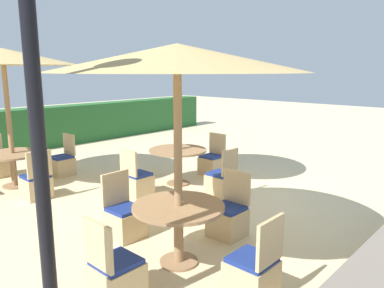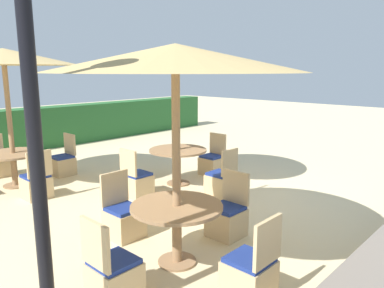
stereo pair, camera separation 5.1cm
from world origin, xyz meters
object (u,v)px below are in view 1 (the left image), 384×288
parasol_center (177,61)px  round_table_front_left (178,217)px  patio_chair_center_west (137,183)px  patio_chair_back_left_south (36,185)px  round_table_center (178,156)px  patio_chair_front_left_east (228,218)px  lamp_post (33,72)px  patio_chair_front_left_north (125,219)px  round_table_back_left (13,159)px  patio_chair_back_left_east (63,164)px  parasol_front_left (177,59)px  patio_chair_center_south (221,182)px  patio_chair_front_left_south (253,274)px  patio_chair_center_east (212,163)px  parasol_back_left (3,57)px  patio_chair_front_left_west (116,277)px

parasol_center → round_table_front_left: bearing=-135.1°
patio_chair_center_west → patio_chair_back_left_south: same height
round_table_center → patio_chair_front_left_east: patio_chair_front_left_east is taller
lamp_post → round_table_front_left: (1.75, 0.20, -1.74)m
patio_chair_back_left_south → patio_chair_front_left_north: 2.54m
round_table_back_left → round_table_front_left: bearing=-89.0°
round_table_front_left → patio_chair_front_left_north: patio_chair_front_left_north is taller
patio_chair_center_west → patio_chair_back_left_east: bearing=-174.5°
patio_chair_center_west → patio_chair_back_left_east: 2.39m
round_table_center → parasol_front_left: bearing=-135.1°
lamp_post → patio_chair_front_left_north: (1.76, 1.29, -2.09)m
patio_chair_back_left_south → patio_chair_center_south: bearing=-44.5°
patio_chair_back_left_south → patio_chair_front_left_south: size_ratio=1.00×
patio_chair_center_east → patio_chair_back_left_south: same height
patio_chair_center_west → parasol_front_left: (-1.26, -2.35, 2.22)m
patio_chair_center_east → parasol_front_left: 4.64m
lamp_post → patio_chair_front_left_north: 3.02m
patio_chair_center_west → patio_chair_center_east: bearing=87.8°
parasol_back_left → round_table_back_left: bearing=0.0°
round_table_front_left → patio_chair_front_left_north: 1.14m
patio_chair_center_south → patio_chair_back_left_east: bearing=110.8°
parasol_center → round_table_center: 1.93m
patio_chair_back_left_south → patio_chair_front_left_north: same height
patio_chair_center_east → patio_chair_front_left_north: size_ratio=1.00×
parasol_back_left → patio_chair_back_left_south: bearing=-91.1°
patio_chair_center_south → patio_chair_front_left_south: size_ratio=1.00×
patio_chair_center_south → patio_chair_back_left_east: same height
round_table_front_left → patio_chair_front_left_west: 1.05m
parasol_front_left → patio_chair_front_left_west: size_ratio=3.20×
round_table_center → patio_chair_center_west: size_ratio=1.28×
parasol_front_left → patio_chair_front_left_west: 2.44m
parasol_back_left → patio_chair_back_left_south: size_ratio=3.11×
patio_chair_center_west → patio_chair_center_east: 2.13m
parasol_front_left → round_table_back_left: bearing=91.0°
patio_chair_center_east → round_table_back_left: (-3.47, 2.40, 0.31)m
patio_chair_back_left_east → patio_chair_front_left_north: bearing=164.3°
round_table_center → round_table_front_left: round_table_front_left is taller
patio_chair_center_south → round_table_back_left: 4.27m
round_table_center → patio_chair_front_left_south: (-2.30, -3.39, -0.35)m
patio_chair_back_left_east → patio_chair_front_left_south: 5.89m
parasol_back_left → patio_chair_front_left_south: 6.21m
patio_chair_center_east → patio_chair_front_left_east: bearing=133.8°
round_table_back_left → patio_chair_back_left_south: (-0.02, -1.04, -0.31)m
round_table_back_left → patio_chair_front_left_south: (0.10, -5.75, -0.31)m
patio_chair_center_west → parasol_back_left: size_ratio=0.32×
patio_chair_center_east → patio_chair_front_left_east: (-2.34, -2.24, 0.00)m
parasol_back_left → round_table_front_left: parasol_back_left is taller
round_table_back_left → patio_chair_front_left_west: 4.83m
patio_chair_center_south → patio_chair_front_left_east: (-1.32, -1.17, 0.00)m
parasol_back_left → patio_chair_back_left_east: size_ratio=3.11×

